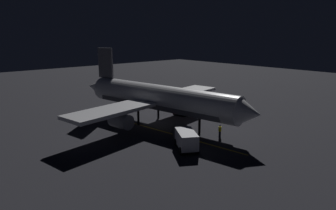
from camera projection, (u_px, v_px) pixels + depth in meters
ground_plane at (160, 125)px, 48.49m from camera, size 180.00×180.00×0.20m
apron_guide_stripe at (167, 133)px, 44.33m from camera, size 3.43×25.48×0.01m
airliner at (157, 98)px, 47.88m from camera, size 31.03×34.49×11.64m
baggage_truck at (185, 139)px, 38.21m from camera, size 4.91×6.23×2.32m
catering_truck at (186, 107)px, 54.69m from camera, size 6.50×3.51×2.38m
ground_crew_worker at (220, 131)px, 42.27m from camera, size 0.40×0.40×1.74m
traffic_cone_near_left at (180, 128)px, 45.51m from camera, size 0.50×0.50×0.55m
traffic_cone_near_right at (180, 138)px, 41.38m from camera, size 0.50×0.50×0.55m
traffic_cone_under_wing at (186, 129)px, 45.33m from camera, size 0.50×0.50×0.55m
traffic_cone_far at (188, 128)px, 45.93m from camera, size 0.50×0.50×0.55m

